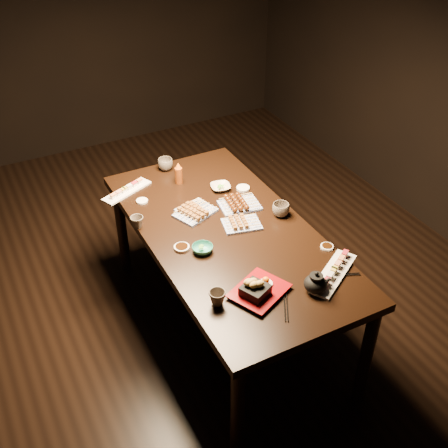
{
  "coord_description": "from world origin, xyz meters",
  "views": [
    {
      "loc": [
        -1.14,
        -2.56,
        2.66
      ],
      "look_at": [
        0.06,
        -0.24,
        0.77
      ],
      "focal_mm": 45.0,
      "sensor_mm": 36.0,
      "label": 1
    }
  ],
  "objects_px": {
    "sushi_platter_near": "(334,271)",
    "teapot": "(316,282)",
    "yakitori_plate_left": "(194,206)",
    "tempura_tray": "(259,286)",
    "sushi_platter_far": "(127,189)",
    "teacup_near_left": "(217,298)",
    "teacup_far_left": "(137,222)",
    "teacup_far_right": "(165,164)",
    "yakitori_plate_right": "(242,221)",
    "yakitori_plate_center": "(195,210)",
    "condiment_bottle": "(179,173)",
    "edamame_bowl_cream": "(221,187)",
    "edamame_bowl_green": "(203,249)",
    "dining_table": "(228,281)",
    "teacup_mid_right": "(281,210)"
  },
  "relations": [
    {
      "from": "edamame_bowl_cream",
      "to": "tempura_tray",
      "type": "xyz_separation_m",
      "value": [
        -0.27,
        -0.95,
        0.03
      ]
    },
    {
      "from": "condiment_bottle",
      "to": "sushi_platter_near",
      "type": "bearing_deg",
      "value": -74.0
    },
    {
      "from": "dining_table",
      "to": "teapot",
      "type": "bearing_deg",
      "value": -85.34
    },
    {
      "from": "edamame_bowl_green",
      "to": "edamame_bowl_cream",
      "type": "distance_m",
      "value": 0.64
    },
    {
      "from": "tempura_tray",
      "to": "teacup_mid_right",
      "type": "bearing_deg",
      "value": 24.46
    },
    {
      "from": "condiment_bottle",
      "to": "teacup_mid_right",
      "type": "bearing_deg",
      "value": -57.86
    },
    {
      "from": "teapot",
      "to": "condiment_bottle",
      "type": "relative_size",
      "value": 0.93
    },
    {
      "from": "teacup_near_left",
      "to": "teacup_mid_right",
      "type": "bearing_deg",
      "value": 36.43
    },
    {
      "from": "yakitori_plate_right",
      "to": "teapot",
      "type": "height_order",
      "value": "teapot"
    },
    {
      "from": "dining_table",
      "to": "tempura_tray",
      "type": "relative_size",
      "value": 6.58
    },
    {
      "from": "sushi_platter_near",
      "to": "sushi_platter_far",
      "type": "height_order",
      "value": "sushi_platter_near"
    },
    {
      "from": "sushi_platter_near",
      "to": "sushi_platter_far",
      "type": "relative_size",
      "value": 1.15
    },
    {
      "from": "yakitori_plate_left",
      "to": "teacup_mid_right",
      "type": "bearing_deg",
      "value": -48.23
    },
    {
      "from": "edamame_bowl_cream",
      "to": "teacup_far_right",
      "type": "relative_size",
      "value": 1.23
    },
    {
      "from": "sushi_platter_near",
      "to": "edamame_bowl_green",
      "type": "height_order",
      "value": "sushi_platter_near"
    },
    {
      "from": "sushi_platter_near",
      "to": "yakitori_plate_left",
      "type": "distance_m",
      "value": 0.95
    },
    {
      "from": "tempura_tray",
      "to": "teacup_mid_right",
      "type": "distance_m",
      "value": 0.69
    },
    {
      "from": "sushi_platter_far",
      "to": "yakitori_plate_left",
      "type": "xyz_separation_m",
      "value": [
        0.29,
        -0.38,
        0.0
      ]
    },
    {
      "from": "yakitori_plate_left",
      "to": "tempura_tray",
      "type": "relative_size",
      "value": 0.72
    },
    {
      "from": "teacup_mid_right",
      "to": "teapot",
      "type": "relative_size",
      "value": 0.75
    },
    {
      "from": "yakitori_plate_right",
      "to": "sushi_platter_far",
      "type": "bearing_deg",
      "value": 138.87
    },
    {
      "from": "teacup_near_left",
      "to": "sushi_platter_near",
      "type": "bearing_deg",
      "value": -7.74
    },
    {
      "from": "condiment_bottle",
      "to": "edamame_bowl_cream",
      "type": "bearing_deg",
      "value": -43.62
    },
    {
      "from": "yakitori_plate_left",
      "to": "teapot",
      "type": "distance_m",
      "value": 0.95
    },
    {
      "from": "yakitori_plate_right",
      "to": "teapot",
      "type": "relative_size",
      "value": 1.56
    },
    {
      "from": "yakitori_plate_center",
      "to": "edamame_bowl_green",
      "type": "xyz_separation_m",
      "value": [
        -0.12,
        -0.34,
        -0.01
      ]
    },
    {
      "from": "dining_table",
      "to": "teacup_far_right",
      "type": "bearing_deg",
      "value": 84.35
    },
    {
      "from": "sushi_platter_near",
      "to": "yakitori_plate_left",
      "type": "bearing_deg",
      "value": 82.53
    },
    {
      "from": "teacup_far_right",
      "to": "dining_table",
      "type": "bearing_deg",
      "value": -86.77
    },
    {
      "from": "yakitori_plate_left",
      "to": "edamame_bowl_cream",
      "type": "relative_size",
      "value": 1.59
    },
    {
      "from": "yakitori_plate_left",
      "to": "teapot",
      "type": "bearing_deg",
      "value": -90.31
    },
    {
      "from": "sushi_platter_far",
      "to": "teacup_far_right",
      "type": "xyz_separation_m",
      "value": [
        0.33,
        0.15,
        0.02
      ]
    },
    {
      "from": "edamame_bowl_green",
      "to": "teacup_mid_right",
      "type": "distance_m",
      "value": 0.57
    },
    {
      "from": "yakitori_plate_left",
      "to": "teacup_far_left",
      "type": "relative_size",
      "value": 2.6
    },
    {
      "from": "yakitori_plate_center",
      "to": "teacup_far_left",
      "type": "relative_size",
      "value": 3.08
    },
    {
      "from": "yakitori_plate_right",
      "to": "teacup_near_left",
      "type": "height_order",
      "value": "teacup_near_left"
    },
    {
      "from": "teacup_mid_right",
      "to": "teapot",
      "type": "bearing_deg",
      "value": -107.28
    },
    {
      "from": "teacup_far_left",
      "to": "teacup_far_right",
      "type": "height_order",
      "value": "teacup_far_right"
    },
    {
      "from": "yakitori_plate_right",
      "to": "tempura_tray",
      "type": "distance_m",
      "value": 0.58
    },
    {
      "from": "yakitori_plate_right",
      "to": "teacup_far_right",
      "type": "distance_m",
      "value": 0.81
    },
    {
      "from": "yakitori_plate_left",
      "to": "teacup_near_left",
      "type": "height_order",
      "value": "teacup_near_left"
    },
    {
      "from": "yakitori_plate_center",
      "to": "condiment_bottle",
      "type": "distance_m",
      "value": 0.37
    },
    {
      "from": "sushi_platter_near",
      "to": "edamame_bowl_cream",
      "type": "xyz_separation_m",
      "value": [
        -0.14,
        1.0,
        -0.01
      ]
    },
    {
      "from": "yakitori_plate_right",
      "to": "teacup_far_right",
      "type": "relative_size",
      "value": 2.13
    },
    {
      "from": "sushi_platter_near",
      "to": "teapot",
      "type": "distance_m",
      "value": 0.17
    },
    {
      "from": "yakitori_plate_center",
      "to": "teapot",
      "type": "relative_size",
      "value": 1.69
    },
    {
      "from": "edamame_bowl_cream",
      "to": "sushi_platter_near",
      "type": "bearing_deg",
      "value": -82.03
    },
    {
      "from": "edamame_bowl_green",
      "to": "condiment_bottle",
      "type": "xyz_separation_m",
      "value": [
        0.17,
        0.71,
        0.06
      ]
    },
    {
      "from": "teapot",
      "to": "condiment_bottle",
      "type": "height_order",
      "value": "condiment_bottle"
    },
    {
      "from": "sushi_platter_near",
      "to": "teacup_near_left",
      "type": "xyz_separation_m",
      "value": [
        -0.63,
        0.09,
        0.01
      ]
    }
  ]
}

